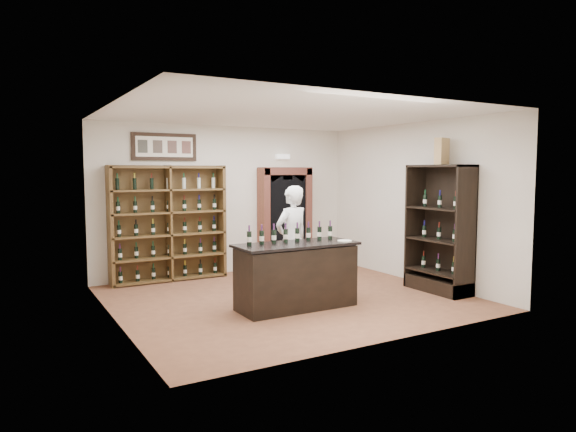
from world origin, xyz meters
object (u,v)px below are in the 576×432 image
object	(u,v)px
tasting_counter	(296,276)
side_cabinet	(440,248)
wine_shelf	(168,223)
counter_bottle_0	(249,238)
shopkeeper	(292,240)
wine_crate	(442,151)

from	to	relation	value
tasting_counter	side_cabinet	bearing A→B (deg)	-6.28
wine_shelf	counter_bottle_0	world-z (taller)	wine_shelf
counter_bottle_0	side_cabinet	xyz separation A→B (m)	(3.44, -0.45, -0.35)
shopkeeper	side_cabinet	bearing A→B (deg)	140.18
wine_shelf	shopkeeper	world-z (taller)	wine_shelf
tasting_counter	side_cabinet	distance (m)	2.75
side_cabinet	shopkeeper	bearing A→B (deg)	153.11
wine_crate	counter_bottle_0	bearing A→B (deg)	153.66
side_cabinet	wine_shelf	bearing A→B (deg)	139.79
wine_shelf	wine_crate	world-z (taller)	wine_crate
counter_bottle_0	shopkeeper	xyz separation A→B (m)	(1.15, 0.72, -0.19)
tasting_counter	wine_shelf	bearing A→B (deg)	110.56
side_cabinet	counter_bottle_0	bearing A→B (deg)	172.62
side_cabinet	shopkeeper	xyz separation A→B (m)	(-2.30, 1.17, 0.17)
tasting_counter	shopkeeper	world-z (taller)	shopkeeper
tasting_counter	counter_bottle_0	bearing A→B (deg)	168.52
counter_bottle_0	shopkeeper	size ratio (longest dim) A/B	0.16
wine_shelf	tasting_counter	bearing A→B (deg)	-69.44
wine_shelf	side_cabinet	bearing A→B (deg)	-40.21
counter_bottle_0	side_cabinet	world-z (taller)	side_cabinet
side_cabinet	tasting_counter	bearing A→B (deg)	173.72
wine_shelf	wine_crate	xyz separation A→B (m)	(3.80, -3.24, 1.33)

